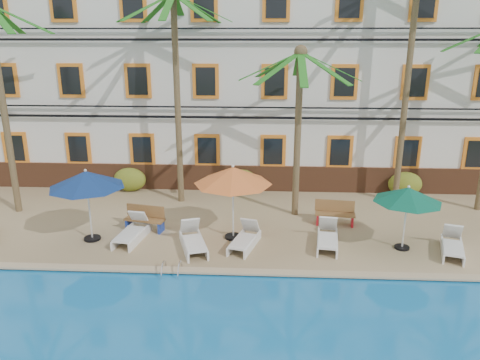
# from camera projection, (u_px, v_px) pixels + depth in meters

# --- Properties ---
(ground) EXTENTS (100.00, 100.00, 0.00)m
(ground) POSITION_uv_depth(u_px,v_px,m) (229.00, 266.00, 15.29)
(ground) COLOR #384C23
(ground) RESTS_ON ground
(pool_deck) EXTENTS (30.00, 12.00, 0.25)m
(pool_deck) POSITION_uv_depth(u_px,v_px,m) (238.00, 208.00, 20.01)
(pool_deck) COLOR tan
(pool_deck) RESTS_ON ground
(pool_coping) EXTENTS (30.00, 0.35, 0.06)m
(pool_coping) POSITION_uv_depth(u_px,v_px,m) (226.00, 271.00, 14.34)
(pool_coping) COLOR tan
(pool_coping) RESTS_ON pool_deck
(hotel_building) EXTENTS (25.40, 6.44, 10.22)m
(hotel_building) POSITION_uv_depth(u_px,v_px,m) (243.00, 73.00, 23.17)
(hotel_building) COLOR silver
(hotel_building) RESTS_ON pool_deck
(palm_b) EXTENTS (4.56, 4.56, 8.71)m
(palm_b) POSITION_uv_depth(u_px,v_px,m) (176.00, 71.00, 18.79)
(palm_b) COLOR brown
(palm_b) RESTS_ON pool_deck
(palm_c) EXTENTS (4.56, 4.56, 6.61)m
(palm_c) POSITION_uv_depth(u_px,v_px,m) (299.00, 107.00, 17.67)
(palm_c) COLOR brown
(palm_c) RESTS_ON pool_deck
(palm_d) EXTENTS (4.56, 4.56, 10.01)m
(palm_d) POSITION_uv_depth(u_px,v_px,m) (410.00, 52.00, 18.49)
(palm_d) COLOR brown
(palm_d) RESTS_ON pool_deck
(shrub_left) EXTENTS (1.50, 0.90, 1.10)m
(shrub_left) POSITION_uv_depth(u_px,v_px,m) (130.00, 180.00, 21.59)
(shrub_left) COLOR #1A5618
(shrub_left) RESTS_ON pool_deck
(shrub_mid) EXTENTS (1.50, 0.90, 1.10)m
(shrub_mid) POSITION_uv_depth(u_px,v_px,m) (241.00, 181.00, 21.33)
(shrub_mid) COLOR #1A5618
(shrub_mid) RESTS_ON pool_deck
(shrub_right) EXTENTS (1.50, 0.90, 1.10)m
(shrub_right) POSITION_uv_depth(u_px,v_px,m) (405.00, 184.00, 20.95)
(shrub_right) COLOR #1A5618
(shrub_right) RESTS_ON pool_deck
(umbrella_blue) EXTENTS (2.61, 2.61, 2.61)m
(umbrella_blue) POSITION_uv_depth(u_px,v_px,m) (86.00, 180.00, 15.96)
(umbrella_blue) COLOR black
(umbrella_blue) RESTS_ON pool_deck
(umbrella_red) EXTENTS (2.73, 2.73, 2.72)m
(umbrella_red) POSITION_uv_depth(u_px,v_px,m) (233.00, 176.00, 16.06)
(umbrella_red) COLOR black
(umbrella_red) RESTS_ON pool_deck
(umbrella_green) EXTENTS (2.26, 2.26, 2.26)m
(umbrella_green) POSITION_uv_depth(u_px,v_px,m) (408.00, 195.00, 15.37)
(umbrella_green) COLOR black
(umbrella_green) RESTS_ON pool_deck
(lounger_b) EXTENTS (0.97, 2.02, 0.92)m
(lounger_b) POSITION_uv_depth(u_px,v_px,m) (132.00, 232.00, 16.53)
(lounger_b) COLOR white
(lounger_b) RESTS_ON pool_deck
(lounger_c) EXTENTS (1.27, 2.09, 0.93)m
(lounger_c) POSITION_uv_depth(u_px,v_px,m) (193.00, 241.00, 15.83)
(lounger_c) COLOR white
(lounger_c) RESTS_ON pool_deck
(lounger_d) EXTENTS (1.14, 1.95, 0.87)m
(lounger_d) POSITION_uv_depth(u_px,v_px,m) (245.00, 239.00, 16.01)
(lounger_d) COLOR white
(lounger_d) RESTS_ON pool_deck
(lounger_e) EXTENTS (0.93, 1.99, 0.91)m
(lounger_e) POSITION_uv_depth(u_px,v_px,m) (328.00, 238.00, 16.06)
(lounger_e) COLOR white
(lounger_e) RESTS_ON pool_deck
(lounger_f) EXTENTS (1.17, 1.95, 0.87)m
(lounger_f) POSITION_uv_depth(u_px,v_px,m) (453.00, 246.00, 15.51)
(lounger_f) COLOR white
(lounger_f) RESTS_ON pool_deck
(bench_left) EXTENTS (1.57, 0.78, 0.93)m
(bench_left) POSITION_uv_depth(u_px,v_px,m) (145.00, 218.00, 17.33)
(bench_left) COLOR olive
(bench_left) RESTS_ON pool_deck
(bench_right) EXTENTS (1.55, 0.65, 0.93)m
(bench_right) POSITION_uv_depth(u_px,v_px,m) (335.00, 212.00, 17.85)
(bench_right) COLOR olive
(bench_right) RESTS_ON pool_deck
(pool_ladder) EXTENTS (0.54, 0.74, 0.74)m
(pool_ladder) POSITION_uv_depth(u_px,v_px,m) (172.00, 272.00, 14.34)
(pool_ladder) COLOR silver
(pool_ladder) RESTS_ON ground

